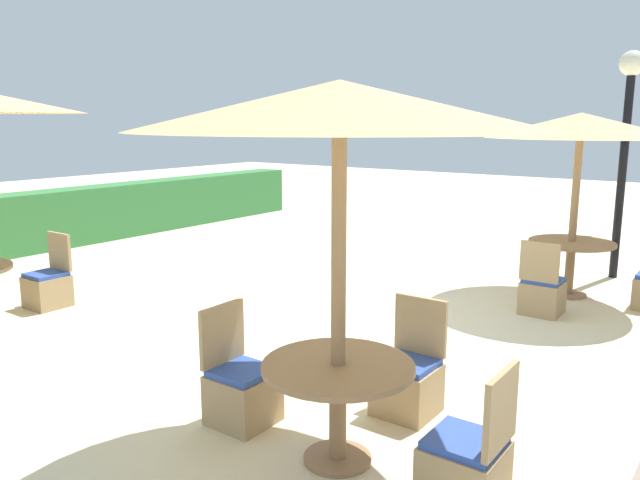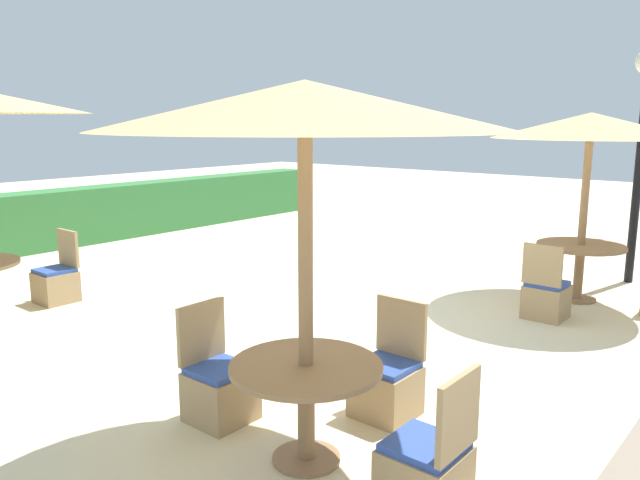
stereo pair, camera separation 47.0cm
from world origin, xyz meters
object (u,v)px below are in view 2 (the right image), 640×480
object	(u,v)px
round_table_front_right	(580,256)
round_table_front_left	(306,385)
parasol_front_right	(591,126)
patio_chair_front_left_north	(219,388)
patio_chair_front_left_south	(427,471)
patio_chair_front_right_west	(546,297)
patio_chair_front_left_east	(387,384)
patio_chair_back_left_east	(57,282)
parasol_front_left	(305,108)

from	to	relation	value
round_table_front_right	round_table_front_left	bearing A→B (deg)	178.21
parasol_front_right	patio_chair_front_left_north	bearing A→B (deg)	168.20
patio_chair_front_left_south	patio_chair_front_left_north	size ratio (longest dim) A/B	1.00
patio_chair_front_right_west	patio_chair_front_left_east	bearing A→B (deg)	-91.31
patio_chair_back_left_east	round_table_front_left	world-z (taller)	patio_chair_back_left_east
patio_chair_back_left_east	patio_chair_front_right_west	bearing A→B (deg)	-146.72
round_table_front_left	patio_chair_front_left_east	world-z (taller)	patio_chair_front_left_east
parasol_front_right	patio_chair_front_left_south	bearing A→B (deg)	-171.66
round_table_front_left	patio_chair_front_left_north	size ratio (longest dim) A/B	1.13
parasol_front_left	parasol_front_right	xyz separation A→B (m)	(5.29, -0.17, -0.16)
patio_chair_front_left_east	round_table_front_right	xyz separation A→B (m)	(4.35, -0.12, 0.34)
patio_chair_front_left_east	round_table_front_right	world-z (taller)	patio_chair_front_left_east
patio_chair_front_left_north	patio_chair_front_left_east	bearing A→B (deg)	133.26
round_table_front_left	parasol_front_right	xyz separation A→B (m)	(5.29, -0.17, 1.71)
patio_chair_front_left_south	patio_chair_front_left_east	world-z (taller)	same
parasol_front_left	round_table_front_right	xyz separation A→B (m)	(5.29, -0.17, -1.83)
patio_chair_front_left_south	round_table_front_right	size ratio (longest dim) A/B	0.84
patio_chair_front_left_east	patio_chair_back_left_east	bearing A→B (deg)	1.08
round_table_front_left	round_table_front_right	bearing A→B (deg)	-1.79
round_table_front_left	parasol_front_left	bearing A→B (deg)	-90.00
parasol_front_left	patio_chair_front_right_west	xyz separation A→B (m)	(4.25, -0.12, -2.17)
patio_chair_back_left_east	patio_chair_front_right_west	distance (m)	6.19
patio_chair_front_left_south	round_table_front_right	xyz separation A→B (m)	(5.26, 0.77, 0.34)
parasol_front_left	patio_chair_front_left_east	bearing A→B (deg)	-2.68
round_table_front_left	parasol_front_right	distance (m)	5.56
patio_chair_back_left_east	patio_chair_front_left_east	xyz separation A→B (m)	(0.10, -5.10, 0.00)
patio_chair_front_left_east	patio_chair_front_left_north	size ratio (longest dim) A/B	1.00
patio_chair_front_right_west	patio_chair_front_left_south	bearing A→B (deg)	-79.03
patio_chair_back_left_east	round_table_front_left	distance (m)	5.14
patio_chair_back_left_east	patio_chair_front_left_east	world-z (taller)	same
round_table_front_left	patio_chair_front_left_south	distance (m)	0.98
round_table_front_left	parasol_front_right	world-z (taller)	parasol_front_right
patio_chair_back_left_east	patio_chair_front_left_north	distance (m)	4.21
parasol_front_left	patio_chair_front_left_south	xyz separation A→B (m)	(0.04, -0.94, -2.17)
patio_chair_front_left_south	patio_chair_front_right_west	size ratio (longest dim) A/B	1.00
patio_chair_front_right_west	patio_chair_back_left_east	bearing A→B (deg)	-146.72
patio_chair_back_left_east	round_table_front_right	world-z (taller)	patio_chair_back_left_east
patio_chair_back_left_east	patio_chair_front_left_south	bearing A→B (deg)	172.28
patio_chair_back_left_east	round_table_front_left	xyz separation A→B (m)	(-0.85, -5.06, 0.30)
patio_chair_front_left_north	round_table_front_right	xyz separation A→B (m)	(5.27, -1.10, 0.34)
round_table_front_left	patio_chair_front_left_east	size ratio (longest dim) A/B	1.13
patio_chair_back_left_east	patio_chair_front_left_south	size ratio (longest dim) A/B	1.00
parasol_front_right	round_table_front_right	distance (m)	1.67
parasol_front_right	parasol_front_left	bearing A→B (deg)	178.21
patio_chair_back_left_east	parasol_front_right	xyz separation A→B (m)	(4.44, -5.22, 2.01)
patio_chair_back_left_east	parasol_front_left	size ratio (longest dim) A/B	0.35
round_table_front_left	patio_chair_front_left_south	world-z (taller)	patio_chair_front_left_south
parasol_front_left	patio_chair_front_right_west	bearing A→B (deg)	-1.62
round_table_front_left	round_table_front_right	size ratio (longest dim) A/B	0.95
round_table_front_left	patio_chair_front_right_west	xyz separation A→B (m)	(4.25, -0.12, -0.30)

